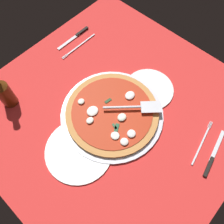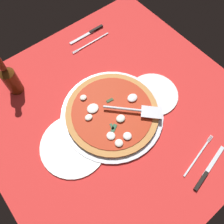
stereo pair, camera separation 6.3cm
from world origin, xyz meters
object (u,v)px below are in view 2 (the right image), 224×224
Objects in this scene: place_setting_far at (90,38)px; beer_bottle at (10,79)px; pizza at (112,112)px; place_setting_near at (203,164)px; dinner_plate_right at (153,94)px; pizza_server at (136,110)px; dinner_plate_left at (74,145)px.

beer_bottle reaches higher than place_setting_far.
pizza is 1.69× the size of place_setting_near.
pizza_server is at bearing -169.03° from dinner_plate_right.
place_setting_near is at bearing -70.07° from pizza.
pizza is 1.70× the size of beer_bottle.
place_setting_near is at bearing 87.25° from place_setting_far.
pizza_server is at bearing 77.23° from place_setting_far.
dinner_plate_right is at bearing -41.33° from beer_bottle.
place_setting_near is (-6.38, -33.02, -0.14)cm from dinner_plate_right.
place_setting_far is at bearing 92.47° from dinner_plate_right.
beer_bottle reaches higher than pizza_server.
place_setting_far is at bearing 65.60° from pizza.
dinner_plate_right is 58.82cm from beer_bottle.
pizza_server is at bearing 90.40° from place_setting_near.
dinner_plate_left is 1.15× the size of place_setting_near.
beer_bottle is (-31.15, 40.96, 3.54)cm from pizza_server.
pizza_server reaches higher than dinner_plate_left.
pizza reaches higher than place_setting_near.
place_setting_near is (6.26, -30.57, -4.27)cm from pizza_server.
place_setting_near is at bearing -100.93° from dinner_plate_right.
pizza_server is 0.85× the size of beer_bottle.
dinner_plate_left is at bearing 176.66° from dinner_plate_right.
pizza is at bearing 3.59° from dinner_plate_left.
place_setting_far is 1.00× the size of beer_bottle.
place_setting_far is at bearing 5.70° from beer_bottle.
dinner_plate_left is 1.16× the size of beer_bottle.
pizza_server is 51.58cm from beer_bottle.
beer_bottle is at bearing 124.64° from pizza.
pizza is 38.90cm from place_setting_near.
place_setting_far is (37.37, 40.41, -0.15)cm from dinner_plate_left.
pizza is at bearing 169.84° from dinner_plate_right.
place_setting_far is 42.88cm from beer_bottle.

